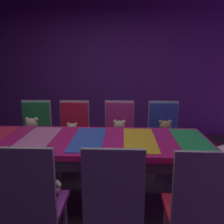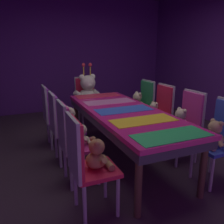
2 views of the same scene
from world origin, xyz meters
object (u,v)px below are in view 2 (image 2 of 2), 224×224
chair_right_1 (188,119)px  chair_left_1 (70,136)px  teddy_right_3 (137,102)px  chair_left_0 (82,157)px  throne_chair (86,96)px  chair_left_2 (59,121)px  chair_right_3 (144,102)px  teddy_right_0 (214,135)px  king_teddy_bear (88,92)px  teddy_left_3 (60,111)px  teddy_right_1 (180,121)px  chair_right_2 (161,109)px  teddy_left_0 (97,156)px  chair_right_0 (223,133)px  teddy_left_2 (70,120)px  teddy_left_1 (82,136)px  banquet_table (124,116)px  teddy_right_2 (153,111)px  chair_left_3 (51,111)px

chair_right_1 → chair_left_1: bearing=-0.4°
teddy_right_3 → chair_left_0: bearing=48.9°
throne_chair → chair_left_2: bearing=-29.0°
chair_right_1 → chair_right_3: bearing=-89.0°
teddy_right_0 → king_teddy_bear: 2.62m
teddy_left_3 → teddy_right_1: teddy_right_1 is taller
chair_right_2 → king_teddy_bear: (-0.83, 1.29, 0.12)m
teddy_left_0 → chair_right_2: 1.93m
chair_right_1 → teddy_right_3: (-0.17, 1.17, 0.00)m
chair_left_0 → throne_chair: size_ratio=1.00×
chair_right_1 → chair_right_2: 0.63m
chair_left_0 → chair_right_0: bearing=-1.2°
chair_left_1 → teddy_left_2: (0.14, 0.58, 0.00)m
chair_right_1 → chair_right_3: size_ratio=1.00×
teddy_left_1 → chair_right_1: bearing=-0.5°
teddy_left_1 → chair_left_2: (-0.15, 0.58, 0.03)m
teddy_right_1 → chair_right_2: size_ratio=0.33×
chair_right_3 → chair_right_1: bearing=91.0°
chair_left_1 → teddy_left_1: size_ratio=3.60×
chair_left_1 → king_teddy_bear: king_teddy_bear is taller
teddy_left_3 → king_teddy_bear: king_teddy_bear is taller
teddy_left_0 → teddy_right_3: (1.37, 1.74, 0.01)m
banquet_table → teddy_right_3: bearing=51.8°
banquet_table → chair_right_3: chair_right_3 is taller
chair_left_0 → chair_right_2: 2.05m
teddy_left_0 → chair_right_3: chair_right_3 is taller
teddy_left_2 → teddy_right_2: teddy_left_2 is taller
king_teddy_bear → teddy_right_1: bearing=20.1°
chair_left_2 → chair_right_2: same height
king_teddy_bear → teddy_left_1: bearing=-19.6°
banquet_table → chair_right_1: (0.85, -0.31, -0.06)m
teddy_left_0 → chair_right_1: chair_right_1 is taller
chair_left_1 → chair_right_1: 1.67m
chair_left_1 → teddy_left_3: bearing=84.4°
teddy_left_1 → chair_left_3: 1.20m
chair_left_2 → chair_right_1: bearing=-19.5°
teddy_left_0 → chair_right_1: bearing=20.2°
teddy_right_3 → throne_chair: throne_chair is taller
teddy_left_0 → throne_chair: throne_chair is taller
banquet_table → chair_left_1: (-0.82, -0.29, -0.06)m
teddy_right_0 → throne_chair: 2.77m
teddy_right_0 → chair_right_2: size_ratio=0.33×
teddy_left_1 → chair_left_3: chair_left_3 is taller
teddy_left_2 → chair_right_3: (1.51, 0.58, -0.00)m
chair_right_2 → teddy_left_3: bearing=-20.6°
teddy_left_0 → teddy_left_3: teddy_left_0 is taller
chair_left_1 → banquet_table: bearing=19.7°
teddy_left_2 → teddy_right_0: size_ratio=1.05×
teddy_left_0 → chair_right_1: 1.64m
king_teddy_bear → teddy_right_2: bearing=28.0°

